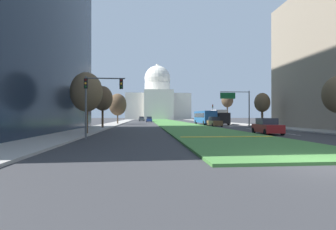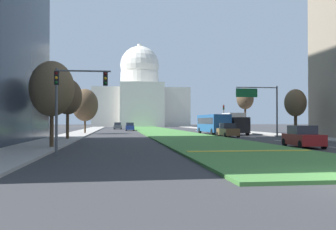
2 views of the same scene
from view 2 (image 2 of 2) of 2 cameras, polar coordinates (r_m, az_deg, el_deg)
ground_plane at (r=80.54m, az=-1.54°, el=-2.33°), size 301.45×301.45×0.00m
grass_median at (r=73.73m, az=-1.00°, el=-2.41°), size 8.85×123.32×0.14m
median_curb_nose at (r=24.83m, az=11.90°, el=-5.20°), size 7.97×0.50×0.04m
lane_dashes_right at (r=58.15m, az=9.17°, el=-2.88°), size 0.16×55.86×0.01m
sidewalk_left at (r=66.71m, az=-12.65°, el=-2.55°), size 4.00×123.32×0.15m
sidewalk_right at (r=70.12m, az=11.35°, el=-2.47°), size 4.00×123.32×0.15m
capitol_building at (r=148.32m, az=-4.19°, el=2.52°), size 34.96×29.97×31.62m
traffic_light_near_left at (r=23.88m, az=-14.12°, el=3.37°), size 3.34×0.35×5.20m
traffic_light_far_right at (r=74.43m, az=8.21°, el=0.11°), size 0.28×0.35×5.20m
overhead_guide_sign at (r=50.59m, az=13.64°, el=2.10°), size 5.53×0.20×6.50m
street_tree_left_near at (r=29.55m, az=-16.76°, el=3.71°), size 3.25×3.25×6.43m
street_tree_left_mid at (r=42.69m, az=-14.59°, el=2.60°), size 3.06×3.06×6.55m
street_tree_right_mid at (r=49.33m, az=18.28°, el=1.67°), size 2.65×2.65×5.91m
street_tree_left_far at (r=62.39m, az=-12.14°, el=1.45°), size 4.09×4.09×7.12m
street_tree_right_far at (r=66.50m, az=11.31°, el=2.32°), size 2.87×2.87×7.59m
sedan_lead_stopped at (r=31.28m, az=19.28°, el=-3.11°), size 2.15×4.21×1.69m
sedan_midblock at (r=49.80m, az=8.79°, el=-2.26°), size 1.97×4.26×1.78m
sedan_distant at (r=67.41m, az=7.04°, el=-1.94°), size 2.12×4.57×1.66m
sedan_far_horizon at (r=81.16m, az=-5.64°, el=-1.75°), size 1.89×4.31×1.71m
sedan_very_far at (r=95.72m, az=-7.42°, el=-1.62°), size 2.02×4.53×1.68m
box_truck_delivery at (r=56.77m, az=9.85°, el=-1.23°), size 2.40×6.40×3.20m
city_bus at (r=57.90m, az=6.64°, el=-1.14°), size 2.62×11.00×2.95m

